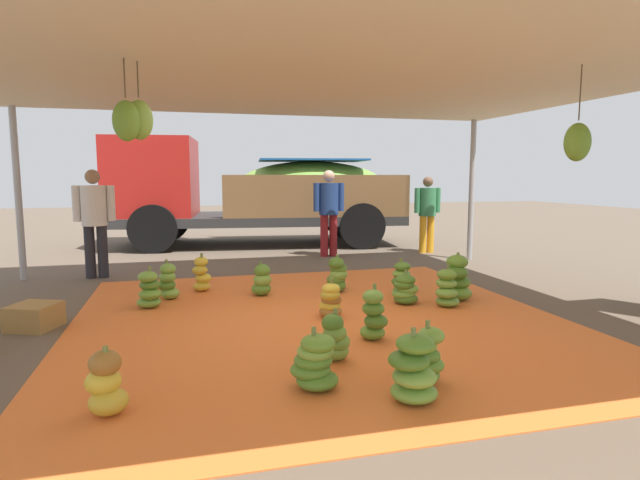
{
  "coord_description": "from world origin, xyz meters",
  "views": [
    {
      "loc": [
        -1.41,
        -5.37,
        1.58
      ],
      "look_at": [
        0.38,
        1.42,
        0.71
      ],
      "focal_mm": 29.12,
      "sensor_mm": 36.0,
      "label": 1
    }
  ],
  "objects_px": {
    "banana_bunch_3": "(106,384)",
    "banana_bunch_6": "(426,357)",
    "banana_bunch_4": "(374,317)",
    "banana_bunch_9": "(405,290)",
    "banana_bunch_8": "(149,291)",
    "banana_bunch_2": "(458,279)",
    "banana_bunch_13": "(168,282)",
    "banana_bunch_15": "(447,289)",
    "banana_bunch_10": "(402,279)",
    "banana_bunch_7": "(413,371)",
    "banana_bunch_14": "(262,281)",
    "cargo_truck_main": "(251,191)",
    "banana_bunch_12": "(202,275)",
    "banana_bunch_11": "(337,275)",
    "worker_2": "(329,206)",
    "worker_0": "(94,215)",
    "banana_bunch_5": "(315,363)",
    "worker_1": "(427,209)",
    "banana_bunch_1": "(335,339)",
    "crate_1": "(34,316)",
    "banana_bunch_0": "(331,301)"
  },
  "relations": [
    {
      "from": "banana_bunch_3",
      "to": "crate_1",
      "type": "distance_m",
      "value": 2.5
    },
    {
      "from": "banana_bunch_2",
      "to": "banana_bunch_7",
      "type": "height_order",
      "value": "banana_bunch_2"
    },
    {
      "from": "banana_bunch_1",
      "to": "cargo_truck_main",
      "type": "relative_size",
      "value": 0.07
    },
    {
      "from": "banana_bunch_12",
      "to": "crate_1",
      "type": "height_order",
      "value": "banana_bunch_12"
    },
    {
      "from": "banana_bunch_2",
      "to": "banana_bunch_14",
      "type": "relative_size",
      "value": 1.34
    },
    {
      "from": "banana_bunch_8",
      "to": "cargo_truck_main",
      "type": "height_order",
      "value": "cargo_truck_main"
    },
    {
      "from": "worker_2",
      "to": "banana_bunch_15",
      "type": "bearing_deg",
      "value": -86.16
    },
    {
      "from": "banana_bunch_5",
      "to": "banana_bunch_6",
      "type": "height_order",
      "value": "banana_bunch_6"
    },
    {
      "from": "banana_bunch_5",
      "to": "worker_1",
      "type": "relative_size",
      "value": 0.3
    },
    {
      "from": "banana_bunch_10",
      "to": "worker_2",
      "type": "xyz_separation_m",
      "value": [
        -0.04,
        3.47,
        0.77
      ]
    },
    {
      "from": "banana_bunch_5",
      "to": "worker_1",
      "type": "xyz_separation_m",
      "value": [
        3.94,
        6.14,
        0.71
      ]
    },
    {
      "from": "banana_bunch_11",
      "to": "banana_bunch_13",
      "type": "xyz_separation_m",
      "value": [
        -2.21,
        0.16,
        -0.01
      ]
    },
    {
      "from": "banana_bunch_5",
      "to": "worker_2",
      "type": "height_order",
      "value": "worker_2"
    },
    {
      "from": "banana_bunch_13",
      "to": "banana_bunch_15",
      "type": "relative_size",
      "value": 1.0
    },
    {
      "from": "banana_bunch_3",
      "to": "banana_bunch_9",
      "type": "distance_m",
      "value": 3.87
    },
    {
      "from": "worker_0",
      "to": "banana_bunch_14",
      "type": "bearing_deg",
      "value": -39.63
    },
    {
      "from": "banana_bunch_2",
      "to": "banana_bunch_12",
      "type": "relative_size",
      "value": 1.16
    },
    {
      "from": "banana_bunch_7",
      "to": "worker_1",
      "type": "height_order",
      "value": "worker_1"
    },
    {
      "from": "banana_bunch_1",
      "to": "worker_0",
      "type": "relative_size",
      "value": 0.27
    },
    {
      "from": "banana_bunch_6",
      "to": "banana_bunch_14",
      "type": "relative_size",
      "value": 1.09
    },
    {
      "from": "banana_bunch_15",
      "to": "banana_bunch_10",
      "type": "bearing_deg",
      "value": 107.75
    },
    {
      "from": "worker_0",
      "to": "banana_bunch_2",
      "type": "bearing_deg",
      "value": -30.65
    },
    {
      "from": "banana_bunch_4",
      "to": "cargo_truck_main",
      "type": "relative_size",
      "value": 0.08
    },
    {
      "from": "banana_bunch_3",
      "to": "banana_bunch_9",
      "type": "relative_size",
      "value": 1.09
    },
    {
      "from": "banana_bunch_0",
      "to": "banana_bunch_7",
      "type": "distance_m",
      "value": 2.25
    },
    {
      "from": "banana_bunch_10",
      "to": "banana_bunch_7",
      "type": "bearing_deg",
      "value": -112.43
    },
    {
      "from": "banana_bunch_4",
      "to": "banana_bunch_15",
      "type": "bearing_deg",
      "value": 37.06
    },
    {
      "from": "banana_bunch_3",
      "to": "worker_0",
      "type": "xyz_separation_m",
      "value": [
        -0.79,
        5.05,
        0.77
      ]
    },
    {
      "from": "banana_bunch_1",
      "to": "banana_bunch_4",
      "type": "xyz_separation_m",
      "value": [
        0.52,
        0.45,
        0.04
      ]
    },
    {
      "from": "banana_bunch_5",
      "to": "banana_bunch_14",
      "type": "height_order",
      "value": "banana_bunch_5"
    },
    {
      "from": "banana_bunch_2",
      "to": "banana_bunch_4",
      "type": "height_order",
      "value": "banana_bunch_2"
    },
    {
      "from": "banana_bunch_12",
      "to": "worker_0",
      "type": "bearing_deg",
      "value": 137.26
    },
    {
      "from": "banana_bunch_3",
      "to": "banana_bunch_4",
      "type": "distance_m",
      "value": 2.47
    },
    {
      "from": "banana_bunch_4",
      "to": "banana_bunch_12",
      "type": "distance_m",
      "value": 3.03
    },
    {
      "from": "banana_bunch_6",
      "to": "banana_bunch_8",
      "type": "bearing_deg",
      "value": 126.69
    },
    {
      "from": "banana_bunch_3",
      "to": "banana_bunch_6",
      "type": "xyz_separation_m",
      "value": [
        2.28,
        -0.07,
        0.01
      ]
    },
    {
      "from": "banana_bunch_4",
      "to": "banana_bunch_14",
      "type": "height_order",
      "value": "banana_bunch_4"
    },
    {
      "from": "banana_bunch_14",
      "to": "worker_0",
      "type": "distance_m",
      "value": 3.08
    },
    {
      "from": "banana_bunch_3",
      "to": "banana_bunch_11",
      "type": "distance_m",
      "value": 3.99
    },
    {
      "from": "banana_bunch_13",
      "to": "crate_1",
      "type": "distance_m",
      "value": 1.63
    },
    {
      "from": "banana_bunch_0",
      "to": "banana_bunch_3",
      "type": "bearing_deg",
      "value": -137.75
    },
    {
      "from": "banana_bunch_15",
      "to": "worker_0",
      "type": "xyz_separation_m",
      "value": [
        -4.37,
        3.05,
        0.76
      ]
    },
    {
      "from": "banana_bunch_7",
      "to": "banana_bunch_9",
      "type": "xyz_separation_m",
      "value": [
        1.1,
        2.6,
        -0.05
      ]
    },
    {
      "from": "banana_bunch_9",
      "to": "worker_2",
      "type": "xyz_separation_m",
      "value": [
        0.14,
        3.98,
        0.8
      ]
    },
    {
      "from": "banana_bunch_7",
      "to": "banana_bunch_14",
      "type": "xyz_separation_m",
      "value": [
        -0.54,
        3.5,
        -0.03
      ]
    },
    {
      "from": "banana_bunch_11",
      "to": "cargo_truck_main",
      "type": "xyz_separation_m",
      "value": [
        -0.49,
        5.28,
        1.0
      ]
    },
    {
      "from": "banana_bunch_2",
      "to": "banana_bunch_6",
      "type": "xyz_separation_m",
      "value": [
        -1.6,
        -2.35,
        -0.06
      ]
    },
    {
      "from": "banana_bunch_9",
      "to": "banana_bunch_14",
      "type": "relative_size",
      "value": 0.93
    },
    {
      "from": "banana_bunch_0",
      "to": "worker_2",
      "type": "height_order",
      "value": "worker_2"
    },
    {
      "from": "banana_bunch_10",
      "to": "banana_bunch_13",
      "type": "height_order",
      "value": "banana_bunch_13"
    }
  ]
}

